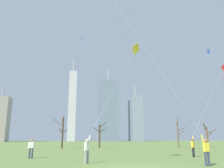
{
  "coord_description": "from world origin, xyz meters",
  "views": [
    {
      "loc": [
        -3.84,
        -12.55,
        1.61
      ],
      "look_at": [
        0.0,
        6.0,
        6.14
      ],
      "focal_mm": 36.92,
      "sensor_mm": 36.0,
      "label": 1
    }
  ],
  "objects_px": {
    "kite_flyer_far_back_yellow": "(107,109)",
    "bare_tree_left_of_center": "(207,135)",
    "bystander_strolling_midfield": "(31,147)",
    "bare_tree_far_right_edge": "(100,135)",
    "kite_flyer_midfield_right_orange": "(172,97)",
    "distant_kite_drifting_right_purple": "(83,54)",
    "kite_flyer_foreground_left_red": "(199,132)",
    "bare_tree_leftmost": "(178,134)",
    "distant_kite_low_near_trees_blue": "(207,62)",
    "distant_kite_high_overhead_teal": "(125,49)",
    "bare_tree_center": "(62,132)"
  },
  "relations": [
    {
      "from": "kite_flyer_far_back_yellow",
      "to": "bare_tree_left_of_center",
      "type": "relative_size",
      "value": 2.77
    },
    {
      "from": "bystander_strolling_midfield",
      "to": "bare_tree_far_right_edge",
      "type": "relative_size",
      "value": 0.34
    },
    {
      "from": "kite_flyer_midfield_right_orange",
      "to": "bystander_strolling_midfield",
      "type": "bearing_deg",
      "value": 135.89
    },
    {
      "from": "distant_kite_drifting_right_purple",
      "to": "bystander_strolling_midfield",
      "type": "bearing_deg",
      "value": -107.37
    },
    {
      "from": "kite_flyer_foreground_left_red",
      "to": "kite_flyer_far_back_yellow",
      "type": "bearing_deg",
      "value": -169.0
    },
    {
      "from": "distant_kite_drifting_right_purple",
      "to": "bare_tree_leftmost",
      "type": "xyz_separation_m",
      "value": [
        19.13,
        3.95,
        -13.38
      ]
    },
    {
      "from": "bystander_strolling_midfield",
      "to": "bare_tree_leftmost",
      "type": "distance_m",
      "value": 32.0
    },
    {
      "from": "bare_tree_leftmost",
      "to": "bare_tree_far_right_edge",
      "type": "xyz_separation_m",
      "value": [
        -15.12,
        1.28,
        -0.2
      ]
    },
    {
      "from": "kite_flyer_foreground_left_red",
      "to": "bystander_strolling_midfield",
      "type": "distance_m",
      "value": 15.44
    },
    {
      "from": "distant_kite_drifting_right_purple",
      "to": "distant_kite_low_near_trees_blue",
      "type": "xyz_separation_m",
      "value": [
        18.08,
        -8.6,
        -3.11
      ]
    },
    {
      "from": "kite_flyer_foreground_left_red",
      "to": "distant_kite_low_near_trees_blue",
      "type": "relative_size",
      "value": 0.73
    },
    {
      "from": "bare_tree_leftmost",
      "to": "distant_kite_low_near_trees_blue",
      "type": "bearing_deg",
      "value": -94.75
    },
    {
      "from": "kite_flyer_midfield_right_orange",
      "to": "bystander_strolling_midfield",
      "type": "distance_m",
      "value": 12.81
    },
    {
      "from": "kite_flyer_midfield_right_orange",
      "to": "kite_flyer_far_back_yellow",
      "type": "bearing_deg",
      "value": 115.55
    },
    {
      "from": "bare_tree_leftmost",
      "to": "distant_kite_drifting_right_purple",
      "type": "bearing_deg",
      "value": -168.32
    },
    {
      "from": "kite_flyer_far_back_yellow",
      "to": "distant_kite_high_overhead_teal",
      "type": "relative_size",
      "value": 0.62
    },
    {
      "from": "kite_flyer_midfield_right_orange",
      "to": "distant_kite_high_overhead_teal",
      "type": "xyz_separation_m",
      "value": [
        4.24,
        26.59,
        13.93
      ]
    },
    {
      "from": "bystander_strolling_midfield",
      "to": "bare_tree_far_right_edge",
      "type": "height_order",
      "value": "bare_tree_far_right_edge"
    },
    {
      "from": "kite_flyer_far_back_yellow",
      "to": "distant_kite_drifting_right_purple",
      "type": "bearing_deg",
      "value": 92.32
    },
    {
      "from": "bare_tree_left_of_center",
      "to": "bare_tree_far_right_edge",
      "type": "bearing_deg",
      "value": 178.23
    },
    {
      "from": "distant_kite_high_overhead_teal",
      "to": "distant_kite_drifting_right_purple",
      "type": "height_order",
      "value": "distant_kite_high_overhead_teal"
    },
    {
      "from": "kite_flyer_far_back_yellow",
      "to": "bare_tree_center",
      "type": "bearing_deg",
      "value": 98.88
    },
    {
      "from": "bare_tree_leftmost",
      "to": "bare_tree_left_of_center",
      "type": "relative_size",
      "value": 1.17
    },
    {
      "from": "bare_tree_center",
      "to": "kite_flyer_midfield_right_orange",
      "type": "bearing_deg",
      "value": -77.41
    },
    {
      "from": "kite_flyer_foreground_left_red",
      "to": "bare_tree_leftmost",
      "type": "xyz_separation_m",
      "value": [
        9.0,
        21.45,
        0.35
      ]
    },
    {
      "from": "bare_tree_leftmost",
      "to": "bare_tree_left_of_center",
      "type": "distance_m",
      "value": 6.63
    },
    {
      "from": "kite_flyer_foreground_left_red",
      "to": "kite_flyer_far_back_yellow",
      "type": "height_order",
      "value": "kite_flyer_far_back_yellow"
    },
    {
      "from": "bystander_strolling_midfield",
      "to": "distant_kite_drifting_right_purple",
      "type": "bearing_deg",
      "value": 72.63
    },
    {
      "from": "distant_kite_high_overhead_teal",
      "to": "bare_tree_center",
      "type": "bearing_deg",
      "value": 167.21
    },
    {
      "from": "distant_kite_drifting_right_purple",
      "to": "bare_tree_leftmost",
      "type": "distance_m",
      "value": 23.67
    },
    {
      "from": "kite_flyer_midfield_right_orange",
      "to": "bare_tree_far_right_edge",
      "type": "distance_m",
      "value": 30.65
    },
    {
      "from": "kite_flyer_midfield_right_orange",
      "to": "distant_kite_drifting_right_purple",
      "type": "xyz_separation_m",
      "value": [
        -3.68,
        25.37,
        11.91
      ]
    },
    {
      "from": "distant_kite_low_near_trees_blue",
      "to": "bare_tree_leftmost",
      "type": "relative_size",
      "value": 2.69
    },
    {
      "from": "kite_flyer_far_back_yellow",
      "to": "bystander_strolling_midfield",
      "type": "relative_size",
      "value": 8.05
    },
    {
      "from": "kite_flyer_midfield_right_orange",
      "to": "distant_kite_low_near_trees_blue",
      "type": "height_order",
      "value": "kite_flyer_midfield_right_orange"
    },
    {
      "from": "distant_kite_high_overhead_teal",
      "to": "distant_kite_low_near_trees_blue",
      "type": "bearing_deg",
      "value": -43.98
    },
    {
      "from": "kite_flyer_far_back_yellow",
      "to": "distant_kite_high_overhead_teal",
      "type": "distance_m",
      "value": 25.83
    },
    {
      "from": "distant_kite_high_overhead_teal",
      "to": "kite_flyer_far_back_yellow",
      "type": "bearing_deg",
      "value": -109.17
    },
    {
      "from": "bare_tree_leftmost",
      "to": "bare_tree_center",
      "type": "distance_m",
      "value": 21.93
    },
    {
      "from": "kite_flyer_far_back_yellow",
      "to": "bare_tree_leftmost",
      "type": "relative_size",
      "value": 2.37
    },
    {
      "from": "distant_kite_high_overhead_teal",
      "to": "bare_tree_leftmost",
      "type": "height_order",
      "value": "distant_kite_high_overhead_teal"
    },
    {
      "from": "kite_flyer_far_back_yellow",
      "to": "bare_tree_center",
      "type": "relative_size",
      "value": 2.42
    },
    {
      "from": "kite_flyer_foreground_left_red",
      "to": "bare_tree_left_of_center",
      "type": "xyz_separation_m",
      "value": [
        15.6,
        22.06,
        0.09
      ]
    },
    {
      "from": "distant_kite_low_near_trees_blue",
      "to": "bare_tree_left_of_center",
      "type": "xyz_separation_m",
      "value": [
        7.65,
        13.16,
        -10.54
      ]
    },
    {
      "from": "bystander_strolling_midfield",
      "to": "bare_tree_center",
      "type": "height_order",
      "value": "bare_tree_center"
    },
    {
      "from": "bare_tree_far_right_edge",
      "to": "distant_kite_low_near_trees_blue",
      "type": "bearing_deg",
      "value": -44.49
    },
    {
      "from": "distant_kite_low_near_trees_blue",
      "to": "bare_tree_far_right_edge",
      "type": "distance_m",
      "value": 22.34
    },
    {
      "from": "bare_tree_leftmost",
      "to": "bare_tree_center",
      "type": "height_order",
      "value": "bare_tree_leftmost"
    },
    {
      "from": "distant_kite_low_near_trees_blue",
      "to": "bystander_strolling_midfield",
      "type": "bearing_deg",
      "value": -160.78
    },
    {
      "from": "distant_kite_low_near_trees_blue",
      "to": "bare_tree_left_of_center",
      "type": "height_order",
      "value": "distant_kite_low_near_trees_blue"
    }
  ]
}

